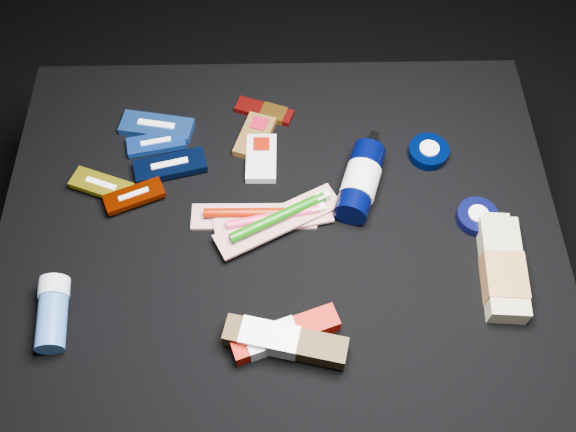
{
  "coord_description": "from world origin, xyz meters",
  "views": [
    {
      "loc": [
        0.0,
        -0.56,
        1.37
      ],
      "look_at": [
        0.01,
        0.01,
        0.42
      ],
      "focal_mm": 40.0,
      "sensor_mm": 36.0,
      "label": 1
    }
  ],
  "objects_px": {
    "deodorant_stick": "(52,312)",
    "bodywash_bottle": "(503,270)",
    "lotion_bottle": "(360,181)",
    "toothpaste_carton_red": "(281,336)"
  },
  "relations": [
    {
      "from": "deodorant_stick",
      "to": "bodywash_bottle",
      "type": "bearing_deg",
      "value": -0.39
    },
    {
      "from": "lotion_bottle",
      "to": "deodorant_stick",
      "type": "xyz_separation_m",
      "value": [
        -0.5,
        -0.24,
        -0.01
      ]
    },
    {
      "from": "bodywash_bottle",
      "to": "toothpaste_carton_red",
      "type": "height_order",
      "value": "bodywash_bottle"
    },
    {
      "from": "toothpaste_carton_red",
      "to": "bodywash_bottle",
      "type": "bearing_deg",
      "value": -3.11
    },
    {
      "from": "deodorant_stick",
      "to": "toothpaste_carton_red",
      "type": "height_order",
      "value": "deodorant_stick"
    },
    {
      "from": "deodorant_stick",
      "to": "toothpaste_carton_red",
      "type": "relative_size",
      "value": 0.7
    },
    {
      "from": "bodywash_bottle",
      "to": "toothpaste_carton_red",
      "type": "xyz_separation_m",
      "value": [
        -0.37,
        -0.11,
        -0.0
      ]
    },
    {
      "from": "lotion_bottle",
      "to": "toothpaste_carton_red",
      "type": "height_order",
      "value": "lotion_bottle"
    },
    {
      "from": "toothpaste_carton_red",
      "to": "lotion_bottle",
      "type": "bearing_deg",
      "value": 43.46
    },
    {
      "from": "bodywash_bottle",
      "to": "deodorant_stick",
      "type": "height_order",
      "value": "deodorant_stick"
    }
  ]
}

